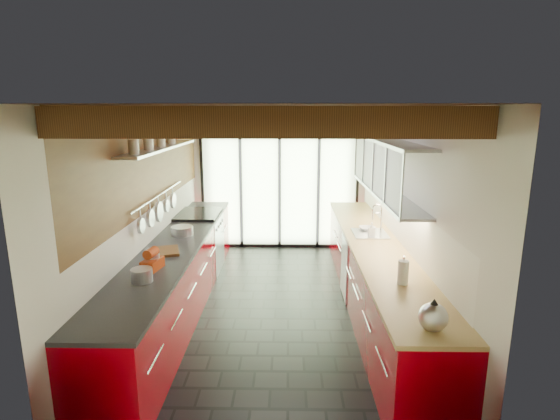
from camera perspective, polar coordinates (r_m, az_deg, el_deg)
The scene contains 18 objects.
ground at distance 5.91m, azimuth -0.59°, elevation -12.77°, with size 5.50×5.50×0.00m, color black.
room_shell at distance 5.41m, azimuth -0.63°, elevation 3.23°, with size 5.50×5.50×5.50m.
ceiling_beams at distance 5.71m, azimuth -0.53°, elevation 11.89°, with size 3.14×5.06×4.90m.
glass_door at distance 8.07m, azimuth -0.06°, elevation 6.47°, with size 2.95×0.10×2.90m.
left_counter at distance 5.91m, azimuth -13.20°, elevation -8.30°, with size 0.68×5.00×0.92m.
range_stove at distance 7.24m, azimuth -10.43°, elevation -4.12°, with size 0.66×0.90×0.97m.
right_counter at distance 5.84m, azimuth 12.14°, elevation -8.51°, with size 0.68×5.00×0.92m.
sink_assembly at distance 6.05m, azimuth 11.79°, elevation -2.72°, with size 0.45×0.52×0.43m.
upper_cabinets_right at distance 5.81m, azimuth 13.75°, elevation 5.50°, with size 0.34×3.00×3.00m.
left_wall_fixtures at distance 5.79m, azimuth -15.32°, elevation 5.33°, with size 0.28×2.60×0.96m.
stand_mixer at distance 4.82m, azimuth -16.33°, elevation -6.36°, with size 0.20×0.29×0.24m.
pot_large at distance 4.52m, azimuth -17.61°, elevation -8.12°, with size 0.21×0.21×0.13m, color silver.
pot_small at distance 6.04m, azimuth -12.67°, elevation -2.64°, with size 0.30×0.30×0.11m, color silver.
cutting_board at distance 5.35m, azimuth -14.54°, elevation -5.23°, with size 0.27×0.37×0.03m, color brown.
kettle at distance 3.61m, azimuth 19.38°, elevation -12.87°, with size 0.26×0.30×0.26m.
paper_towel at distance 4.40m, azimuth 15.78°, elevation -7.87°, with size 0.14×0.14×0.28m.
soap_bottle at distance 5.91m, azimuth 11.88°, elevation -2.54°, with size 0.09×0.09×0.20m, color silver.
bowl at distance 6.21m, azimuth 11.34°, elevation -2.42°, with size 0.22×0.22×0.05m, color silver.
Camera 1 is at (0.16, -5.33, 2.56)m, focal length 28.00 mm.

